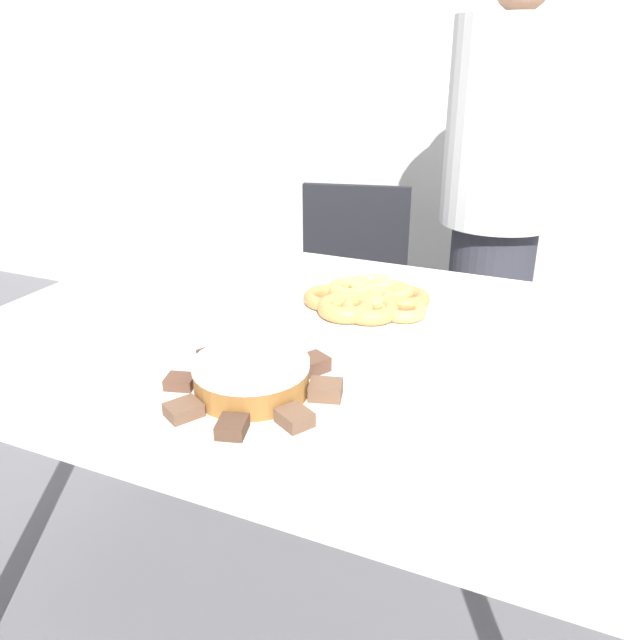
{
  "coord_description": "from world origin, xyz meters",
  "views": [
    {
      "loc": [
        0.48,
        -1.1,
        1.31
      ],
      "look_at": [
        0.02,
        -0.05,
        0.82
      ],
      "focal_mm": 35.0,
      "sensor_mm": 36.0,
      "label": 1
    }
  ],
  "objects_px": {
    "frosted_cake": "(251,376)",
    "napkin": "(152,290)",
    "plate_donuts": "(371,308)",
    "plate_cake": "(252,394)",
    "office_chair_left": "(349,318)",
    "person_standing": "(498,210)"
  },
  "relations": [
    {
      "from": "frosted_cake",
      "to": "napkin",
      "type": "relative_size",
      "value": 1.04
    },
    {
      "from": "frosted_cake",
      "to": "office_chair_left",
      "type": "bearing_deg",
      "value": 102.95
    },
    {
      "from": "plate_donuts",
      "to": "frosted_cake",
      "type": "distance_m",
      "value": 0.46
    },
    {
      "from": "plate_cake",
      "to": "plate_donuts",
      "type": "bearing_deg",
      "value": 83.0
    },
    {
      "from": "office_chair_left",
      "to": "frosted_cake",
      "type": "bearing_deg",
      "value": -90.01
    },
    {
      "from": "office_chair_left",
      "to": "plate_cake",
      "type": "relative_size",
      "value": 2.55
    },
    {
      "from": "napkin",
      "to": "plate_donuts",
      "type": "bearing_deg",
      "value": 10.55
    },
    {
      "from": "frosted_cake",
      "to": "napkin",
      "type": "bearing_deg",
      "value": 143.88
    },
    {
      "from": "plate_cake",
      "to": "plate_donuts",
      "type": "xyz_separation_m",
      "value": [
        0.06,
        0.46,
        0.0
      ]
    },
    {
      "from": "plate_cake",
      "to": "plate_donuts",
      "type": "distance_m",
      "value": 0.46
    },
    {
      "from": "frosted_cake",
      "to": "napkin",
      "type": "distance_m",
      "value": 0.61
    },
    {
      "from": "plate_cake",
      "to": "napkin",
      "type": "height_order",
      "value": "plate_cake"
    },
    {
      "from": "plate_cake",
      "to": "plate_donuts",
      "type": "relative_size",
      "value": 1.03
    },
    {
      "from": "napkin",
      "to": "person_standing",
      "type": "bearing_deg",
      "value": 53.18
    },
    {
      "from": "frosted_cake",
      "to": "plate_donuts",
      "type": "bearing_deg",
      "value": 83.0
    },
    {
      "from": "frosted_cake",
      "to": "napkin",
      "type": "xyz_separation_m",
      "value": [
        -0.49,
        0.36,
        -0.04
      ]
    },
    {
      "from": "office_chair_left",
      "to": "plate_cake",
      "type": "xyz_separation_m",
      "value": [
        0.27,
        -1.17,
        0.36
      ]
    },
    {
      "from": "person_standing",
      "to": "plate_cake",
      "type": "height_order",
      "value": "person_standing"
    },
    {
      "from": "plate_donuts",
      "to": "plate_cake",
      "type": "bearing_deg",
      "value": -97.0
    },
    {
      "from": "person_standing",
      "to": "office_chair_left",
      "type": "xyz_separation_m",
      "value": [
        -0.48,
        -0.11,
        -0.43
      ]
    },
    {
      "from": "office_chair_left",
      "to": "frosted_cake",
      "type": "xyz_separation_m",
      "value": [
        0.27,
        -1.17,
        0.39
      ]
    },
    {
      "from": "plate_donuts",
      "to": "napkin",
      "type": "relative_size",
      "value": 1.71
    }
  ]
}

